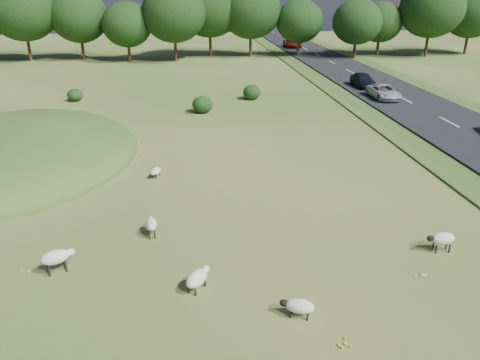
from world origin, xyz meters
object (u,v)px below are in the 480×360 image
at_px(sheep_2, 56,257).
at_px(car_3, 292,43).
at_px(sheep_3, 299,306).
at_px(sheep_4, 442,239).
at_px(car_2, 384,92).
at_px(sheep_1, 151,224).
at_px(car_1, 292,34).
at_px(sheep_5, 156,171).
at_px(car_4, 363,80).
at_px(sheep_0, 197,278).

relative_size(sheep_2, car_3, 0.25).
relative_size(sheep_3, sheep_4, 1.01).
bearing_deg(car_2, sheep_4, -107.44).
bearing_deg(sheep_1, car_1, -22.15).
height_order(sheep_3, sheep_5, sheep_3).
distance_m(sheep_1, sheep_2, 4.21).
distance_m(sheep_3, car_3, 73.15).
relative_size(sheep_4, car_4, 0.28).
distance_m(sheep_1, sheep_3, 7.98).
relative_size(sheep_3, car_2, 0.26).
relative_size(sheep_5, car_1, 0.21).
relative_size(car_2, car_4, 1.07).
height_order(sheep_4, car_3, car_3).
relative_size(car_1, car_2, 1.05).
bearing_deg(sheep_3, sheep_4, -132.41).
xyz_separation_m(sheep_1, car_2, (20.39, 24.26, 0.34)).
height_order(sheep_0, car_2, car_2).
bearing_deg(sheep_4, sheep_3, 25.63).
bearing_deg(car_2, sheep_5, -139.87).
bearing_deg(car_1, car_2, 86.34).
distance_m(sheep_1, car_3, 68.57).
distance_m(car_3, car_4, 35.49).
bearing_deg(sheep_5, sheep_1, 23.64).
height_order(sheep_1, car_1, car_1).
height_order(sheep_3, car_1, car_1).
xyz_separation_m(sheep_3, car_1, (19.01, 89.80, 0.54)).
xyz_separation_m(sheep_0, sheep_1, (-1.90, 4.17, 0.08)).
bearing_deg(sheep_2, car_4, 27.39).
relative_size(sheep_3, sheep_5, 1.15).
xyz_separation_m(sheep_5, car_4, (20.58, 23.07, 0.62)).
relative_size(sheep_4, car_1, 0.24).
relative_size(car_1, car_4, 1.13).
relative_size(sheep_0, sheep_3, 1.09).
distance_m(sheep_4, car_4, 33.72).
bearing_deg(sheep_3, sheep_0, -9.48).
height_order(sheep_1, sheep_4, sheep_4).
relative_size(sheep_3, car_4, 0.28).
distance_m(sheep_0, car_2, 33.92).
relative_size(sheep_0, sheep_5, 1.26).
relative_size(sheep_1, sheep_2, 0.84).
distance_m(sheep_3, car_2, 33.94).
bearing_deg(car_2, sheep_0, -123.04).
xyz_separation_m(sheep_0, car_2, (18.49, 28.43, 0.42)).
xyz_separation_m(sheep_3, sheep_4, (6.76, 3.42, 0.18)).
bearing_deg(sheep_2, sheep_0, -44.09).
relative_size(sheep_1, sheep_3, 0.93).
distance_m(sheep_1, car_4, 36.26).
xyz_separation_m(sheep_0, car_3, (18.49, 69.64, 0.52)).
bearing_deg(car_4, sheep_5, -131.74).
height_order(sheep_2, sheep_3, sheep_2).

